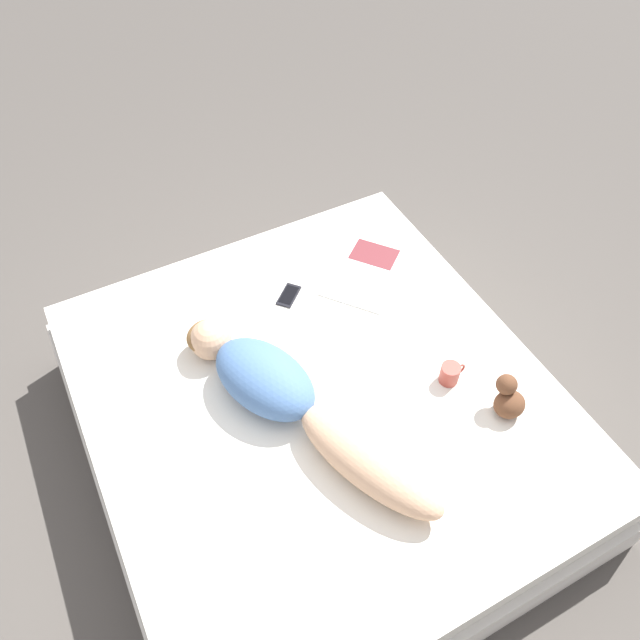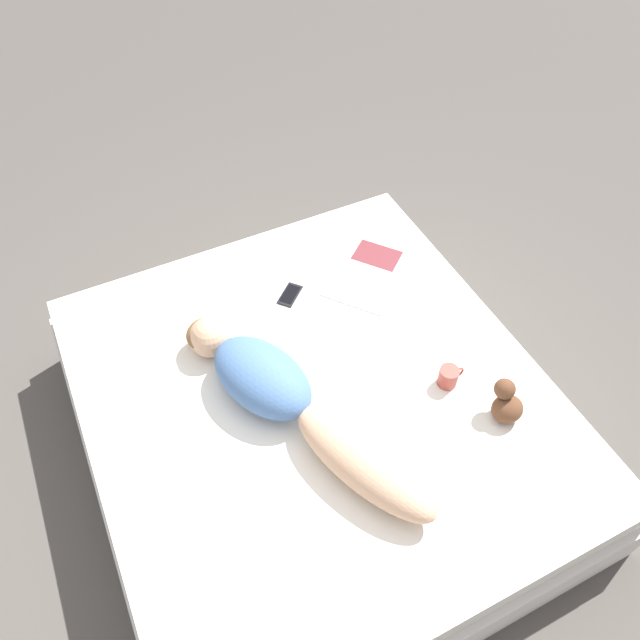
% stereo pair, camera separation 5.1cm
% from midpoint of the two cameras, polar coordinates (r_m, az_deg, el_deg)
% --- Properties ---
extents(ground_plane, '(12.00, 12.00, 0.00)m').
position_cam_midpoint_polar(ground_plane, '(2.99, 0.23, -11.28)').
color(ground_plane, '#4C4742').
extents(bed, '(1.90, 2.08, 0.44)m').
position_cam_midpoint_polar(bed, '(2.80, 0.24, -9.15)').
color(bed, beige).
rests_on(bed, ground_plane).
extents(person, '(0.65, 1.28, 0.21)m').
position_cam_midpoint_polar(person, '(2.47, -2.10, -7.47)').
color(person, tan).
rests_on(person, bed).
extents(open_magazine, '(0.57, 0.55, 0.01)m').
position_cam_midpoint_polar(open_magazine, '(3.06, 4.91, 4.50)').
color(open_magazine, white).
rests_on(open_magazine, bed).
extents(coffee_mug, '(0.12, 0.08, 0.09)m').
position_cam_midpoint_polar(coffee_mug, '(2.66, 12.22, -5.06)').
color(coffee_mug, '#993D33').
rests_on(coffee_mug, bed).
extents(cell_phone, '(0.16, 0.15, 0.01)m').
position_cam_midpoint_polar(cell_phone, '(2.94, -2.27, 2.32)').
color(cell_phone, black).
rests_on(cell_phone, bed).
extents(plush_toy, '(0.13, 0.15, 0.18)m').
position_cam_midpoint_polar(plush_toy, '(2.60, 17.22, -7.32)').
color(plush_toy, brown).
rests_on(plush_toy, bed).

